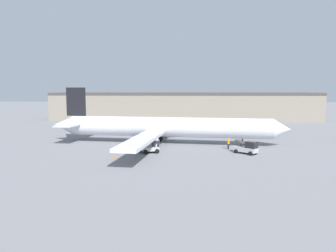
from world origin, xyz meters
The scene contains 7 objects.
ground_plane centered at (0.00, 0.00, 0.00)m, with size 400.00×400.00×0.00m, color slate.
terminal_building centered at (3.17, 47.62, 4.44)m, with size 84.95×13.89×8.86m.
airplane centered at (-0.97, 0.12, 2.95)m, with size 44.02×42.23×10.26m.
ground_crew_worker centered at (10.30, -5.30, 0.99)m, with size 0.41×0.41×1.85m.
baggage_tug centered at (-2.18, -8.99, 0.89)m, with size 3.04×2.58×1.92m.
belt_loader_truck centered at (12.66, -9.24, 0.96)m, with size 3.63×3.47×2.04m.
safety_cone_near centered at (-6.89, -14.34, 0.28)m, with size 0.36×0.36×0.55m.
Camera 1 is at (2.76, -59.35, 9.91)m, focal length 35.00 mm.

